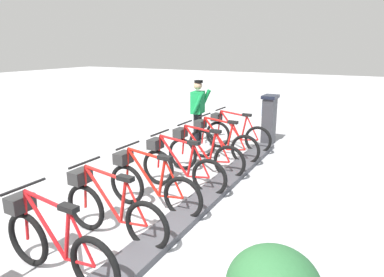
% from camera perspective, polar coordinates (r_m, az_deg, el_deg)
% --- Properties ---
extents(ground_plane, '(60.00, 60.00, 0.00)m').
position_cam_1_polar(ground_plane, '(4.75, -5.50, -16.69)').
color(ground_plane, '#AFAFB1').
extents(dock_rail_base, '(0.44, 9.97, 0.10)m').
position_cam_1_polar(dock_rail_base, '(4.72, -5.52, -16.17)').
color(dock_rail_base, '#47474C').
rests_on(dock_rail_base, ground).
extents(payment_kiosk, '(0.36, 0.52, 1.28)m').
position_cam_1_polar(payment_kiosk, '(9.20, 12.62, 3.21)').
color(payment_kiosk, '#38383D').
rests_on(payment_kiosk, ground).
extents(bike_docked_0, '(1.72, 0.54, 1.02)m').
position_cam_1_polar(bike_docked_0, '(8.51, 7.07, 0.89)').
color(bike_docked_0, black).
rests_on(bike_docked_0, ground).
extents(bike_docked_1, '(1.72, 0.54, 1.02)m').
position_cam_1_polar(bike_docked_1, '(7.69, 4.64, -0.58)').
color(bike_docked_1, black).
rests_on(bike_docked_1, ground).
extents(bike_docked_2, '(1.72, 0.54, 1.02)m').
position_cam_1_polar(bike_docked_2, '(6.89, 1.63, -2.40)').
color(bike_docked_2, black).
rests_on(bike_docked_2, ground).
extents(bike_docked_3, '(1.72, 0.54, 1.02)m').
position_cam_1_polar(bike_docked_3, '(6.12, -2.16, -4.68)').
color(bike_docked_3, black).
rests_on(bike_docked_3, ground).
extents(bike_docked_4, '(1.72, 0.54, 1.02)m').
position_cam_1_polar(bike_docked_4, '(5.40, -7.04, -7.55)').
color(bike_docked_4, black).
rests_on(bike_docked_4, ground).
extents(bike_docked_5, '(1.72, 0.54, 1.02)m').
position_cam_1_polar(bike_docked_5, '(4.74, -13.43, -11.18)').
color(bike_docked_5, black).
rests_on(bike_docked_5, ground).
extents(bike_docked_6, '(1.72, 0.54, 1.02)m').
position_cam_1_polar(bike_docked_6, '(4.19, -21.93, -15.65)').
color(bike_docked_6, black).
rests_on(bike_docked_6, ground).
extents(worker_near_rack, '(0.48, 0.65, 1.66)m').
position_cam_1_polar(worker_near_rack, '(8.91, 1.01, 4.78)').
color(worker_near_rack, white).
rests_on(worker_near_rack, ground).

